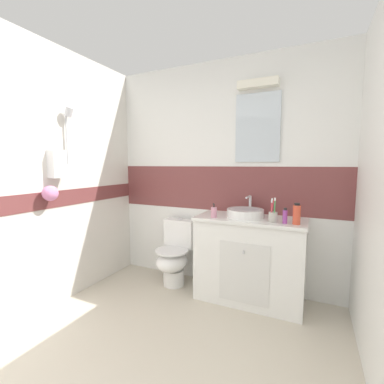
% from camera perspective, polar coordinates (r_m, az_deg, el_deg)
% --- Properties ---
extents(ground_plane, '(3.20, 3.48, 0.04)m').
position_cam_1_polar(ground_plane, '(2.33, -5.20, -30.83)').
color(ground_plane, beige).
extents(wall_back_tiled, '(3.20, 0.20, 2.50)m').
position_cam_1_polar(wall_back_tiled, '(3.00, 6.78, 3.79)').
color(wall_back_tiled, white).
rests_on(wall_back_tiled, ground_plane).
extents(wall_left_shower_alcove, '(0.26, 3.48, 2.50)m').
position_cam_1_polar(wall_left_shower_alcove, '(2.80, -30.04, 2.69)').
color(wall_left_shower_alcove, silver).
rests_on(wall_left_shower_alcove, ground_plane).
extents(vanity_cabinet, '(1.06, 0.51, 0.85)m').
position_cam_1_polar(vanity_cabinet, '(2.79, 12.41, -14.02)').
color(vanity_cabinet, white).
rests_on(vanity_cabinet, ground_plane).
extents(sink_basin, '(0.36, 0.41, 0.20)m').
position_cam_1_polar(sink_basin, '(2.67, 11.51, -4.42)').
color(sink_basin, white).
rests_on(sink_basin, vanity_cabinet).
extents(toilet, '(0.37, 0.50, 0.75)m').
position_cam_1_polar(toilet, '(3.09, -3.72, -13.34)').
color(toilet, white).
rests_on(toilet, ground_plane).
extents(toothbrush_cup, '(0.08, 0.08, 0.23)m').
position_cam_1_polar(toothbrush_cup, '(2.50, 17.18, -5.00)').
color(toothbrush_cup, '#B2ADA3').
rests_on(toothbrush_cup, vanity_cabinet).
extents(soap_dispenser, '(0.06, 0.06, 0.14)m').
position_cam_1_polar(soap_dispenser, '(2.61, 4.78, -4.40)').
color(soap_dispenser, pink).
rests_on(soap_dispenser, vanity_cabinet).
extents(deodorant_spray_can, '(0.04, 0.04, 0.14)m').
position_cam_1_polar(deodorant_spray_can, '(2.48, 19.56, -4.98)').
color(deodorant_spray_can, '#993F99').
rests_on(deodorant_spray_can, vanity_cabinet).
extents(mouthwash_bottle, '(0.07, 0.07, 0.19)m').
position_cam_1_polar(mouthwash_bottle, '(2.47, 21.80, -4.51)').
color(mouthwash_bottle, '#D84C33').
rests_on(mouthwash_bottle, vanity_cabinet).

